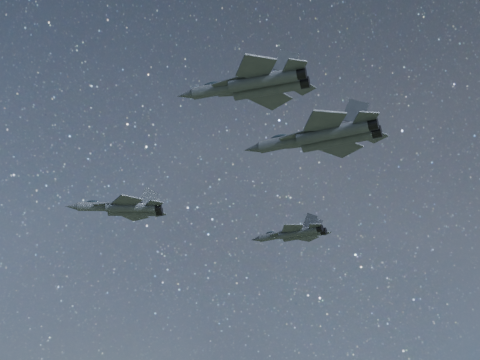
# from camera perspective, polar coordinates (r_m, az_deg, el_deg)

# --- Properties ---
(jet_lead) EXTENTS (16.36, 11.00, 4.13)m
(jet_lead) POSITION_cam_1_polar(r_m,az_deg,el_deg) (92.01, -11.73, -2.80)
(jet_lead) COLOR #353B42
(jet_left) EXTENTS (15.68, 10.71, 3.94)m
(jet_left) POSITION_cam_1_polar(r_m,az_deg,el_deg) (103.44, 5.52, -5.43)
(jet_left) COLOR #353B42
(jet_right) EXTENTS (16.41, 11.71, 4.19)m
(jet_right) POSITION_cam_1_polar(r_m,az_deg,el_deg) (65.35, 1.43, 9.67)
(jet_right) COLOR #353B42
(jet_slot) EXTENTS (19.55, 13.63, 4.92)m
(jet_slot) POSITION_cam_1_polar(r_m,az_deg,el_deg) (74.03, 8.42, 4.41)
(jet_slot) COLOR #353B42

